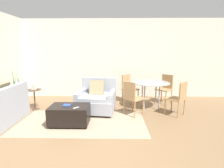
{
  "coord_description": "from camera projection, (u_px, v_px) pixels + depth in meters",
  "views": [
    {
      "loc": [
        0.43,
        -3.03,
        1.69
      ],
      "look_at": [
        0.34,
        1.76,
        0.75
      ],
      "focal_mm": 28.0,
      "sensor_mm": 36.0,
      "label": 1
    }
  ],
  "objects": [
    {
      "name": "wall_back",
      "position": [
        103.0,
        59.0,
        6.24
      ],
      "size": [
        12.0,
        0.06,
        2.75
      ],
      "color": "beige",
      "rests_on": "ground_plane"
    },
    {
      "name": "ottoman",
      "position": [
        70.0,
        114.0,
        3.99
      ],
      "size": [
        0.88,
        0.58,
        0.44
      ],
      "color": "black",
      "rests_on": "ground_plane"
    },
    {
      "name": "ground_plane",
      "position": [
        92.0,
        140.0,
        3.31
      ],
      "size": [
        20.0,
        20.0,
        0.0
      ],
      "primitive_type": "plane",
      "color": "brown"
    },
    {
      "name": "picture_frame",
      "position": [
        34.0,
        87.0,
        4.94
      ],
      "size": [
        0.16,
        0.06,
        0.16
      ],
      "color": "silver",
      "rests_on": "side_table"
    },
    {
      "name": "tv_remote_primary",
      "position": [
        76.0,
        108.0,
        3.81
      ],
      "size": [
        0.13,
        0.13,
        0.01
      ],
      "color": "#B7B7BC",
      "rests_on": "ottoman"
    },
    {
      "name": "dining_chair_far_left",
      "position": [
        128.0,
        86.0,
        5.69
      ],
      "size": [
        0.59,
        0.59,
        0.9
      ],
      "color": "tan",
      "rests_on": "ground_plane"
    },
    {
      "name": "dining_table",
      "position": [
        151.0,
        85.0,
        5.06
      ],
      "size": [
        1.07,
        1.07,
        0.77
      ],
      "color": "#8C9E99",
      "rests_on": "ground_plane"
    },
    {
      "name": "book_stack",
      "position": [
        67.0,
        105.0,
        3.97
      ],
      "size": [
        0.17,
        0.16,
        0.02
      ],
      "color": "#2D478C",
      "rests_on": "ottoman"
    },
    {
      "name": "dining_chair_far_right",
      "position": [
        165.0,
        87.0,
        5.67
      ],
      "size": [
        0.59,
        0.59,
        0.9
      ],
      "color": "tan",
      "rests_on": "ground_plane"
    },
    {
      "name": "dining_chair_near_right",
      "position": [
        179.0,
        96.0,
        4.48
      ],
      "size": [
        0.59,
        0.59,
        0.9
      ],
      "color": "tan",
      "rests_on": "ground_plane"
    },
    {
      "name": "dining_chair_near_left",
      "position": [
        132.0,
        96.0,
        4.51
      ],
      "size": [
        0.59,
        0.59,
        0.9
      ],
      "color": "tan",
      "rests_on": "ground_plane"
    },
    {
      "name": "area_rug",
      "position": [
        82.0,
        122.0,
        4.15
      ],
      "size": [
        2.97,
        1.57,
        0.01
      ],
      "color": "gray",
      "rests_on": "ground_plane"
    },
    {
      "name": "side_table",
      "position": [
        34.0,
        96.0,
        4.99
      ],
      "size": [
        0.4,
        0.4,
        0.58
      ],
      "color": "#4C3828",
      "rests_on": "ground_plane"
    },
    {
      "name": "armchair",
      "position": [
        97.0,
        99.0,
        4.84
      ],
      "size": [
        1.09,
        1.04,
        0.89
      ],
      "color": "#999EA8",
      "rests_on": "ground_plane"
    },
    {
      "name": "potted_plant",
      "position": [
        18.0,
        100.0,
        5.08
      ],
      "size": [
        0.32,
        0.32,
        1.21
      ],
      "color": "#333338",
      "rests_on": "ground_plane"
    }
  ]
}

